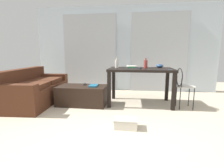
{
  "coord_description": "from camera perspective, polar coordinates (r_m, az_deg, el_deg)",
  "views": [
    {
      "loc": [
        0.35,
        -1.78,
        1.07
      ],
      "look_at": [
        -0.14,
        1.83,
        0.43
      ],
      "focal_mm": 26.94,
      "sensor_mm": 36.0,
      "label": 1
    }
  ],
  "objects": [
    {
      "name": "shoebox",
      "position": [
        2.56,
        4.73,
        -13.11
      ],
      "size": [
        0.34,
        0.24,
        0.14
      ],
      "color": "beige",
      "rests_on": "ground"
    },
    {
      "name": "bottle_far",
      "position": [
        3.74,
        1.63,
        6.96
      ],
      "size": [
        0.08,
        0.08,
        0.23
      ],
      "color": "beige",
      "rests_on": "craft_table"
    },
    {
      "name": "scissors",
      "position": [
        3.44,
        19.08,
        4.63
      ],
      "size": [
        0.09,
        0.08,
        0.0
      ],
      "color": "#9EA0A5",
      "rests_on": "craft_table"
    },
    {
      "name": "bowl",
      "position": [
        3.92,
        15.9,
        5.95
      ],
      "size": [
        0.16,
        0.16,
        0.08
      ],
      "primitive_type": "ellipsoid",
      "color": "#2D4C7A",
      "rests_on": "craft_table"
    },
    {
      "name": "bottle_near",
      "position": [
        3.7,
        11.35,
        6.66
      ],
      "size": [
        0.07,
        0.07,
        0.22
      ],
      "color": "#99332D",
      "rests_on": "craft_table"
    },
    {
      "name": "tv_remote_on_table",
      "position": [
        3.54,
        9.13,
        5.34
      ],
      "size": [
        0.12,
        0.18,
        0.02
      ],
      "primitive_type": "cube",
      "rotation": [
        0.0,
        0.0,
        0.46
      ],
      "color": "#232326",
      "rests_on": "craft_table"
    },
    {
      "name": "craft_table",
      "position": [
        3.66,
        9.67,
        3.63
      ],
      "size": [
        1.36,
        0.81,
        0.78
      ],
      "color": "black",
      "rests_on": "ground"
    },
    {
      "name": "coffee_table",
      "position": [
        3.69,
        -9.99,
        -3.77
      ],
      "size": [
        1.03,
        0.59,
        0.41
      ],
      "color": "black",
      "rests_on": "ground"
    },
    {
      "name": "ground_plane",
      "position": [
        3.24,
        1.15,
        -9.33
      ],
      "size": [
        7.96,
        7.96,
        0.0
      ],
      "primitive_type": "plane",
      "color": "beige"
    },
    {
      "name": "curtains",
      "position": [
        5.03,
        3.87,
        10.49
      ],
      "size": [
        3.62,
        0.03,
        2.24
      ],
      "color": "#B2B7BC",
      "rests_on": "ground"
    },
    {
      "name": "couch",
      "position": [
        4.12,
        -24.77,
        -1.78
      ],
      "size": [
        0.98,
        1.84,
        0.76
      ],
      "color": "#4C2819",
      "rests_on": "ground"
    },
    {
      "name": "magazine",
      "position": [
        3.58,
        -6.3,
        -0.54
      ],
      "size": [
        0.19,
        0.29,
        0.03
      ],
      "primitive_type": "cube",
      "rotation": [
        0.0,
        0.0,
        0.07
      ],
      "color": "#1E668C",
      "rests_on": "coffee_table"
    },
    {
      "name": "wall_back",
      "position": [
        5.11,
        3.95,
        11.74
      ],
      "size": [
        5.3,
        0.1,
        2.46
      ],
      "primitive_type": "cube",
      "color": "silver",
      "rests_on": "ground"
    },
    {
      "name": "wire_chair",
      "position": [
        3.63,
        22.82,
        0.26
      ],
      "size": [
        0.37,
        0.37,
        0.81
      ],
      "color": "silver",
      "rests_on": "ground"
    },
    {
      "name": "tv_remote_primary",
      "position": [
        3.8,
        -9.3,
        -0.04
      ],
      "size": [
        0.09,
        0.18,
        0.02
      ],
      "primitive_type": "cube",
      "rotation": [
        0.0,
        0.0,
        0.21
      ],
      "color": "#232326",
      "rests_on": "coffee_table"
    },
    {
      "name": "book_stack",
      "position": [
        3.85,
        6.62,
        5.89
      ],
      "size": [
        0.26,
        0.29,
        0.04
      ],
      "color": "#2D7F56",
      "rests_on": "craft_table"
    }
  ]
}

